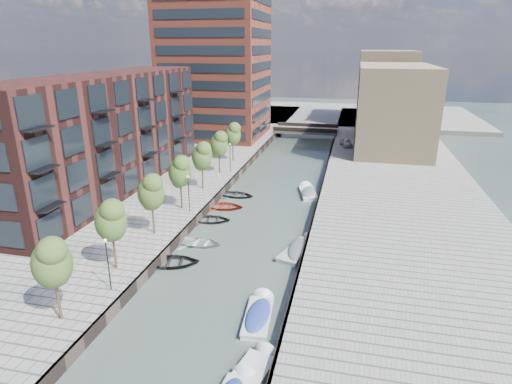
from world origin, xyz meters
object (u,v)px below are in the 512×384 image
(sloop_2, at_px, (224,208))
(motorboat_1, at_px, (300,249))
(tree_1, at_px, (111,219))
(motorboat_2, at_px, (251,376))
(tree_0, at_px, (52,261))
(tree_6, at_px, (233,134))
(sloop_3, at_px, (198,245))
(bridge, at_px, (306,130))
(motorboat_3, at_px, (259,314))
(motorboat_4, at_px, (308,192))
(car, at_px, (346,142))
(sloop_4, at_px, (237,196))
(sloop_0, at_px, (172,265))
(tree_3, at_px, (180,171))
(tree_4, at_px, (202,155))
(sloop_1, at_px, (211,221))
(tree_2, at_px, (151,191))
(tree_5, at_px, (219,143))

(sloop_2, distance_m, motorboat_1, 13.66)
(tree_1, bearing_deg, motorboat_2, -31.94)
(tree_0, bearing_deg, tree_6, 90.00)
(tree_1, relative_size, sloop_3, 1.30)
(bridge, xyz_separation_m, motorboat_3, (3.98, -63.45, -1.18))
(sloop_2, relative_size, motorboat_4, 0.82)
(motorboat_4, xyz_separation_m, car, (4.06, 24.60, 1.47))
(motorboat_1, bearing_deg, motorboat_4, 93.96)
(sloop_2, xyz_separation_m, sloop_4, (0.38, 4.32, 0.00))
(sloop_4, distance_m, motorboat_3, 25.44)
(tree_6, distance_m, motorboat_1, 30.67)
(bridge, height_order, sloop_0, bridge)
(tree_0, distance_m, tree_3, 21.00)
(motorboat_2, bearing_deg, tree_3, 120.82)
(tree_0, height_order, sloop_3, tree_0)
(sloop_4, xyz_separation_m, motorboat_2, (9.05, -29.91, 0.10))
(tree_4, bearing_deg, motorboat_1, -42.27)
(tree_3, relative_size, motorboat_3, 1.14)
(tree_6, relative_size, motorboat_2, 1.08)
(tree_1, relative_size, sloop_1, 1.36)
(tree_4, distance_m, car, 33.19)
(tree_1, distance_m, motorboat_3, 13.70)
(tree_1, height_order, tree_6, same)
(tree_6, bearing_deg, sloop_4, -72.37)
(motorboat_1, height_order, car, car)
(sloop_1, height_order, motorboat_1, motorboat_1)
(tree_3, distance_m, motorboat_3, 21.27)
(tree_0, relative_size, sloop_2, 1.29)
(tree_2, height_order, car, tree_2)
(tree_4, distance_m, sloop_2, 7.53)
(sloop_3, bearing_deg, sloop_4, 1.89)
(sloop_2, bearing_deg, tree_5, 15.20)
(sloop_1, xyz_separation_m, motorboat_4, (9.31, 11.49, 0.22))
(sloop_2, height_order, sloop_3, sloop_2)
(tree_3, distance_m, car, 39.33)
(tree_5, bearing_deg, sloop_2, -70.12)
(tree_4, relative_size, car, 1.48)
(tree_1, distance_m, tree_6, 35.00)
(tree_0, distance_m, car, 58.90)
(bridge, height_order, motorboat_4, bridge)
(tree_1, xyz_separation_m, motorboat_3, (12.48, -2.45, -5.10))
(tree_2, distance_m, car, 45.71)
(tree_2, relative_size, tree_6, 1.00)
(tree_0, bearing_deg, sloop_4, 81.55)
(sloop_0, xyz_separation_m, sloop_4, (0.84, 18.45, 0.00))
(tree_6, bearing_deg, motorboat_1, -62.29)
(tree_4, relative_size, sloop_1, 1.36)
(sloop_0, relative_size, motorboat_4, 0.88)
(tree_0, bearing_deg, motorboat_3, 20.04)
(tree_0, relative_size, tree_5, 1.00)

